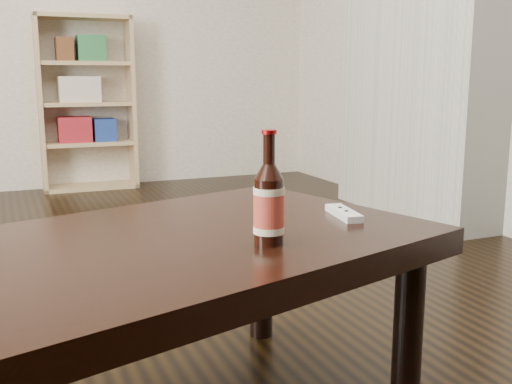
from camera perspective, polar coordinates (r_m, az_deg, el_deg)
name	(u,v)px	position (r m, az deg, el deg)	size (l,w,h in m)	color
bookshelf	(85,100)	(4.70, -16.01, 8.41)	(0.69, 0.32, 1.27)	tan
coffee_table	(154,269)	(1.36, -9.71, -7.20)	(1.43, 1.07, 0.48)	black
beer_bottle	(269,205)	(1.28, 1.23, -1.20)	(0.08, 0.08, 0.25)	black
remote	(344,213)	(1.57, 8.35, -2.00)	(0.07, 0.16, 0.02)	#BABABC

